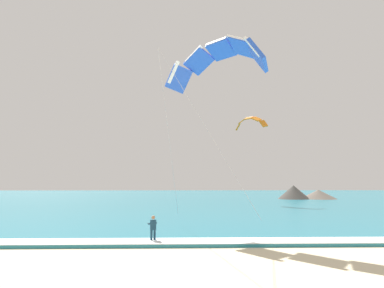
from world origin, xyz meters
The scene contains 7 objects.
sea centered at (0.00, 71.42, 0.10)m, with size 200.00×120.00×0.20m, color teal.
surf_foam centered at (0.00, 12.42, 0.22)m, with size 200.00×2.02×0.04m, color white.
surfboard centered at (-1.57, 12.67, 0.03)m, with size 0.85×1.47×0.09m.
kitesurfer centered at (-1.57, 12.69, 0.94)m, with size 0.63×0.62×1.69m.
kite_primary centered at (2.94, 17.31, 13.51)m, with size 7.77×7.58×13.79m.
kite_distant centered at (11.63, 47.02, 13.98)m, with size 5.00×4.59×2.23m.
headland_right centered at (26.05, 61.04, 1.29)m, with size 12.84×8.11×3.04m.
Camera 1 is at (0.24, -7.73, 3.74)m, focal length 30.63 mm.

